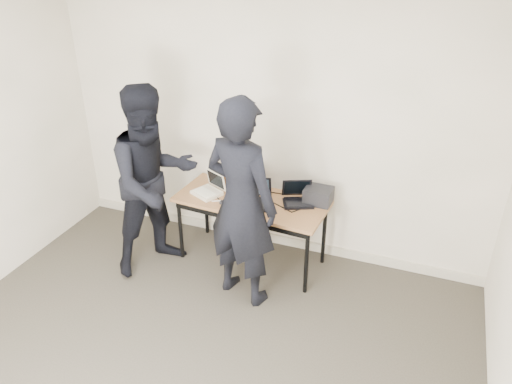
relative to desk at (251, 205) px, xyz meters
The scene contains 13 objects.
room 1.96m from the desk, 88.74° to the right, with size 4.60×4.60×2.80m.
desk is the anchor object (origin of this frame).
laptop_beige 0.46m from the desk, behind, with size 0.35×0.35×0.22m.
laptop_center 0.13m from the desk, 42.20° to the right, with size 0.37×0.36×0.25m.
laptop_right 0.47m from the desk, 15.94° to the left, with size 0.38×0.37×0.21m.
leather_satchel 0.34m from the desk, 128.22° to the left, with size 0.37×0.20×0.25m.
tissue 0.44m from the desk, 122.76° to the left, with size 0.13×0.10×0.08m, color white.
equipment_box 0.67m from the desk, 16.92° to the left, with size 0.26×0.22×0.15m, color black.
power_brick 0.29m from the desk, 142.51° to the right, with size 0.07×0.05×0.03m, color black.
cables 0.08m from the desk, ahead, with size 1.16×0.43×0.01m.
person_typist 0.62m from the desk, 77.55° to the right, with size 0.71×0.47×1.95m, color black.
person_observer 0.98m from the desk, 157.08° to the right, with size 0.92×0.72×1.89m, color black.
baseboard 0.73m from the desk, 84.26° to the left, with size 4.50×0.03×0.10m, color #BDB49D.
Camera 1 is at (1.55, -2.18, 3.10)m, focal length 35.00 mm.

